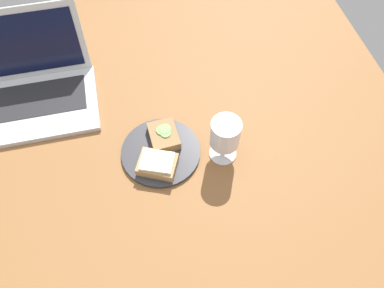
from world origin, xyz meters
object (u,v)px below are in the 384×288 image
at_px(sandwich_with_cucumber, 164,135).
at_px(laptop, 32,86).
at_px(sandwich_with_cheese, 157,164).
at_px(plate, 161,153).
at_px(wine_glass, 225,135).

xyz_separation_m(sandwich_with_cucumber, laptop, (-0.34, 0.24, 0.02)).
bearing_deg(laptop, sandwich_with_cheese, -46.28).
relative_size(plate, wine_glass, 1.55).
bearing_deg(sandwich_with_cheese, laptop, 133.72).
bearing_deg(plate, wine_glass, -11.96).
bearing_deg(sandwich_with_cucumber, sandwich_with_cheese, -110.75).
bearing_deg(sandwich_with_cucumber, plate, -110.86).
distance_m(sandwich_with_cheese, laptop, 0.44).
height_order(sandwich_with_cucumber, wine_glass, wine_glass).
xyz_separation_m(plate, sandwich_with_cucumber, (0.02, 0.04, 0.02)).
distance_m(plate, sandwich_with_cheese, 0.05).
relative_size(plate, laptop, 0.61).
distance_m(wine_glass, laptop, 0.58).
xyz_separation_m(plate, sandwich_with_cheese, (-0.02, -0.04, 0.02)).
height_order(sandwich_with_cucumber, laptop, laptop).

